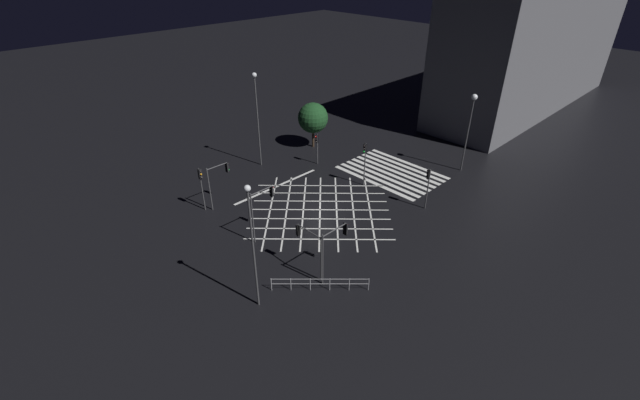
# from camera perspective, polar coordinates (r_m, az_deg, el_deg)

# --- Properties ---
(ground_plane) EXTENTS (200.00, 200.00, 0.00)m
(ground_plane) POSITION_cam_1_polar(r_m,az_deg,el_deg) (39.40, 0.00, -1.31)
(ground_plane) COLOR black
(road_markings) EXTENTS (15.55, 21.91, 0.01)m
(road_markings) POSITION_cam_1_polar(r_m,az_deg,el_deg) (43.66, 5.77, 1.98)
(road_markings) COLOR silver
(road_markings) RESTS_ON ground_plane
(office_building) EXTENTS (10.06, 40.27, 19.20)m
(office_building) POSITION_cam_1_polar(r_m,az_deg,el_deg) (71.18, 26.93, 18.59)
(office_building) COLOR slate
(office_building) RESTS_ON ground_plane
(traffic_light_ne_main) EXTENTS (0.39, 0.36, 4.24)m
(traffic_light_ne_main) POSITION_cam_1_polar(r_m,az_deg,el_deg) (39.30, -15.56, 2.46)
(traffic_light_ne_main) COLOR #424244
(traffic_light_ne_main) RESTS_ON ground_plane
(traffic_light_se_cross) EXTENTS (0.36, 0.39, 3.51)m
(traffic_light_se_cross) POSITION_cam_1_polar(r_m,az_deg,el_deg) (46.75, -0.43, 7.60)
(traffic_light_se_cross) COLOR #424244
(traffic_light_se_cross) RESTS_ON ground_plane
(traffic_light_sw_main) EXTENTS (0.39, 0.36, 4.02)m
(traffic_light_sw_main) POSITION_cam_1_polar(r_m,az_deg,el_deg) (39.44, 14.20, 2.52)
(traffic_light_sw_main) COLOR #424244
(traffic_light_sw_main) RESTS_ON ground_plane
(traffic_light_median_south) EXTENTS (0.36, 0.39, 4.56)m
(traffic_light_median_south) POSITION_cam_1_polar(r_m,az_deg,el_deg) (42.22, 5.98, 5.85)
(traffic_light_median_south) COLOR #424244
(traffic_light_median_south) RESTS_ON ground_plane
(traffic_light_nw_main) EXTENTS (2.66, 0.36, 3.87)m
(traffic_light_nw_main) POSITION_cam_1_polar(r_m,az_deg,el_deg) (30.66, -1.66, -5.39)
(traffic_light_nw_main) COLOR #424244
(traffic_light_nw_main) RESTS_ON ground_plane
(traffic_light_median_north) EXTENTS (0.36, 2.32, 4.59)m
(traffic_light_median_north) POSITION_cam_1_polar(r_m,az_deg,el_deg) (34.38, -7.62, -0.29)
(traffic_light_median_north) COLOR #424244
(traffic_light_median_north) RESTS_ON ground_plane
(traffic_light_nw_cross) EXTENTS (0.36, 2.56, 4.28)m
(traffic_light_nw_cross) POSITION_cam_1_polar(r_m,az_deg,el_deg) (30.13, 2.08, -5.45)
(traffic_light_nw_cross) COLOR #424244
(traffic_light_nw_cross) RESTS_ON ground_plane
(traffic_light_ne_cross) EXTENTS (0.36, 2.30, 4.24)m
(traffic_light_ne_cross) POSITION_cam_1_polar(r_m,az_deg,el_deg) (39.63, -13.29, 3.17)
(traffic_light_ne_cross) COLOR #424244
(traffic_light_ne_cross) RESTS_ON ground_plane
(street_lamp_east) EXTENTS (0.42, 0.42, 9.24)m
(street_lamp_east) POSITION_cam_1_polar(r_m,az_deg,el_deg) (26.47, -9.07, -4.59)
(street_lamp_east) COLOR #424244
(street_lamp_east) RESTS_ON ground_plane
(street_lamp_west) EXTENTS (0.61, 0.61, 8.38)m
(street_lamp_west) POSITION_cam_1_polar(r_m,az_deg,el_deg) (46.49, 19.54, 10.81)
(street_lamp_west) COLOR #424244
(street_lamp_west) RESTS_ON ground_plane
(street_lamp_far) EXTENTS (0.51, 0.51, 10.13)m
(street_lamp_far) POSITION_cam_1_polar(r_m,az_deg,el_deg) (45.51, -8.46, 12.51)
(street_lamp_far) COLOR #424244
(street_lamp_far) RESTS_ON ground_plane
(street_tree_near) EXTENTS (3.54, 3.54, 5.39)m
(street_tree_near) POSITION_cam_1_polar(r_m,az_deg,el_deg) (50.83, -0.95, 10.88)
(street_tree_near) COLOR #38281C
(street_tree_near) RESTS_ON ground_plane
(pedestrian_railing) EXTENTS (4.83, 4.93, 1.05)m
(pedestrian_railing) POSITION_cam_1_polar(r_m,az_deg,el_deg) (30.44, 0.00, -10.99)
(pedestrian_railing) COLOR #B7B7BC
(pedestrian_railing) RESTS_ON ground_plane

